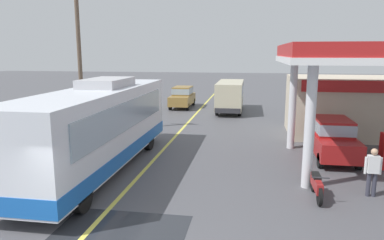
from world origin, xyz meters
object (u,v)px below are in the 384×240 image
pedestrian_near_pump (373,170)px  car_trailing_behind_bus (182,96)px  minibus_opposing_lane (230,94)px  motorcycle_parked_forecourt (317,185)px  car_at_pump (332,136)px  coach_bus_main (99,129)px

pedestrian_near_pump → car_trailing_behind_bus: bearing=118.5°
minibus_opposing_lane → pedestrian_near_pump: size_ratio=3.69×
minibus_opposing_lane → car_trailing_behind_bus: 4.57m
motorcycle_parked_forecourt → car_trailing_behind_bus: car_trailing_behind_bus is taller
car_at_pump → car_trailing_behind_bus: bearing=124.6°
minibus_opposing_lane → pedestrian_near_pump: 17.82m
minibus_opposing_lane → pedestrian_near_pump: (5.73, -16.87, -0.54)m
car_at_pump → minibus_opposing_lane: minibus_opposing_lane is taller
minibus_opposing_lane → pedestrian_near_pump: bearing=-71.2°
car_at_pump → minibus_opposing_lane: 13.53m
minibus_opposing_lane → pedestrian_near_pump: minibus_opposing_lane is taller
minibus_opposing_lane → motorcycle_parked_forecourt: (3.89, -17.31, -1.03)m
car_at_pump → pedestrian_near_pump: bearing=-85.4°
motorcycle_parked_forecourt → pedestrian_near_pump: bearing=13.4°
minibus_opposing_lane → car_trailing_behind_bus: bearing=159.9°
coach_bus_main → car_at_pump: coach_bus_main is taller
coach_bus_main → motorcycle_parked_forecourt: 8.54m
motorcycle_parked_forecourt → coach_bus_main: bearing=169.1°
minibus_opposing_lane → car_at_pump: bearing=-66.6°
coach_bus_main → pedestrian_near_pump: coach_bus_main is taller
minibus_opposing_lane → coach_bus_main: bearing=-105.6°
motorcycle_parked_forecourt → pedestrian_near_pump: (1.84, 0.44, 0.49)m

